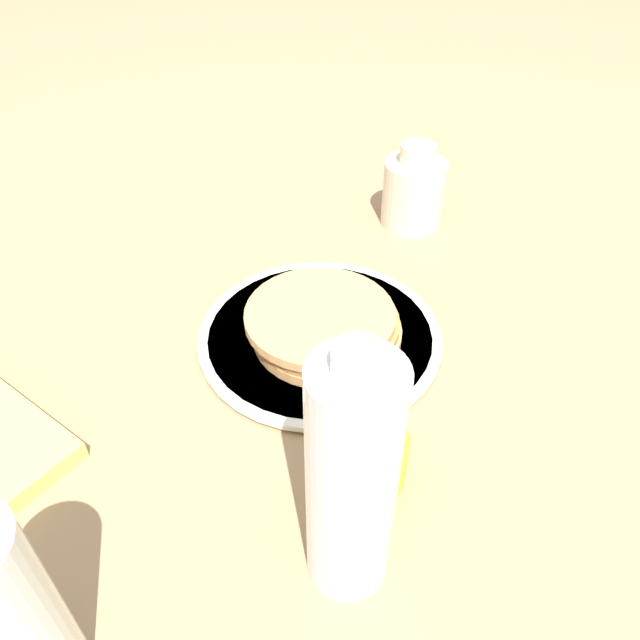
{
  "coord_description": "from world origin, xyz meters",
  "views": [
    {
      "loc": [
        0.46,
        -0.3,
        0.5
      ],
      "look_at": [
        -0.01,
        -0.03,
        0.03
      ],
      "focal_mm": 35.0,
      "sensor_mm": 36.0,
      "label": 1
    }
  ],
  "objects_px": {
    "plate": "(320,337)",
    "water_bottle_near": "(0,619)",
    "juice_glass": "(374,458)",
    "water_bottle_mid": "(352,481)",
    "cream_jug": "(414,191)",
    "pancake_stack": "(324,324)"
  },
  "relations": [
    {
      "from": "plate",
      "to": "water_bottle_near",
      "type": "relative_size",
      "value": 1.41
    },
    {
      "from": "juice_glass",
      "to": "water_bottle_mid",
      "type": "xyz_separation_m",
      "value": [
        0.06,
        -0.07,
        0.09
      ]
    },
    {
      "from": "plate",
      "to": "cream_jug",
      "type": "height_order",
      "value": "cream_jug"
    },
    {
      "from": "water_bottle_near",
      "to": "water_bottle_mid",
      "type": "height_order",
      "value": "water_bottle_mid"
    },
    {
      "from": "pancake_stack",
      "to": "water_bottle_mid",
      "type": "bearing_deg",
      "value": -25.66
    },
    {
      "from": "plate",
      "to": "juice_glass",
      "type": "bearing_deg",
      "value": -14.86
    },
    {
      "from": "cream_jug",
      "to": "water_bottle_near",
      "type": "distance_m",
      "value": 0.72
    },
    {
      "from": "pancake_stack",
      "to": "juice_glass",
      "type": "relative_size",
      "value": 2.82
    },
    {
      "from": "juice_glass",
      "to": "water_bottle_mid",
      "type": "distance_m",
      "value": 0.13
    },
    {
      "from": "cream_jug",
      "to": "water_bottle_mid",
      "type": "height_order",
      "value": "water_bottle_mid"
    },
    {
      "from": "plate",
      "to": "water_bottle_mid",
      "type": "distance_m",
      "value": 0.3
    },
    {
      "from": "plate",
      "to": "juice_glass",
      "type": "xyz_separation_m",
      "value": [
        0.19,
        -0.05,
        0.02
      ]
    },
    {
      "from": "juice_glass",
      "to": "cream_jug",
      "type": "relative_size",
      "value": 0.52
    },
    {
      "from": "juice_glass",
      "to": "water_bottle_near",
      "type": "xyz_separation_m",
      "value": [
        0.03,
        -0.31,
        0.07
      ]
    },
    {
      "from": "plate",
      "to": "water_bottle_near",
      "type": "height_order",
      "value": "water_bottle_near"
    },
    {
      "from": "plate",
      "to": "water_bottle_near",
      "type": "xyz_separation_m",
      "value": [
        0.22,
        -0.36,
        0.09
      ]
    },
    {
      "from": "plate",
      "to": "water_bottle_near",
      "type": "bearing_deg",
      "value": -59.0
    },
    {
      "from": "plate",
      "to": "pancake_stack",
      "type": "bearing_deg",
      "value": 30.04
    },
    {
      "from": "juice_glass",
      "to": "water_bottle_mid",
      "type": "height_order",
      "value": "water_bottle_mid"
    },
    {
      "from": "water_bottle_near",
      "to": "water_bottle_mid",
      "type": "bearing_deg",
      "value": 81.47
    },
    {
      "from": "cream_jug",
      "to": "plate",
      "type": "bearing_deg",
      "value": -56.83
    },
    {
      "from": "water_bottle_mid",
      "to": "pancake_stack",
      "type": "bearing_deg",
      "value": 154.34
    }
  ]
}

